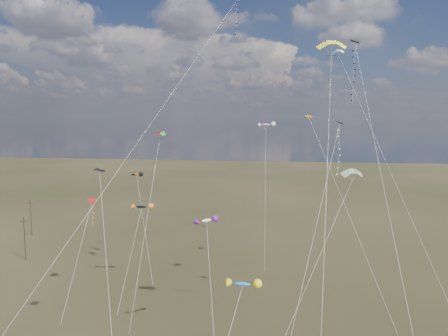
# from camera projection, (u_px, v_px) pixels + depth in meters

# --- Properties ---
(utility_pole_near) EXTENTS (1.40, 0.20, 8.00)m
(utility_pole_near) POSITION_uv_depth(u_px,v_px,m) (25.00, 238.00, 72.08)
(utility_pole_near) COLOR black
(utility_pole_near) RESTS_ON ground
(utility_pole_far) EXTENTS (1.40, 0.20, 8.00)m
(utility_pole_far) POSITION_uv_depth(u_px,v_px,m) (31.00, 217.00, 86.89)
(utility_pole_far) COLOR black
(utility_pole_far) RESTS_ON ground
(diamond_black_high) EXTENTS (4.53, 20.31, 34.50)m
(diamond_black_high) POSITION_uv_depth(u_px,v_px,m) (357.00, 85.00, 44.83)
(diamond_black_high) COLOR black
(diamond_black_high) RESTS_ON ground
(diamond_navy_tall) EXTENTS (22.51, 29.50, 41.52)m
(diamond_navy_tall) POSITION_uv_depth(u_px,v_px,m) (218.00, 43.00, 51.59)
(diamond_navy_tall) COLOR #0F1D45
(diamond_navy_tall) RESTS_ON ground
(diamond_black_mid) EXTENTS (6.13, 10.79, 20.54)m
(diamond_black_mid) POSITION_uv_depth(u_px,v_px,m) (103.00, 223.00, 38.86)
(diamond_black_mid) COLOR black
(diamond_black_mid) RESTS_ON ground
(diamond_red_low) EXTENTS (1.73, 8.66, 14.58)m
(diamond_red_low) POSITION_uv_depth(u_px,v_px,m) (91.00, 217.00, 55.21)
(diamond_red_low) COLOR #A00B12
(diamond_red_low) RESTS_ON ground
(diamond_navy_right) EXTENTS (7.63, 16.35, 25.29)m
(diamond_navy_right) POSITION_uv_depth(u_px,v_px,m) (336.00, 159.00, 46.26)
(diamond_navy_right) COLOR #11204A
(diamond_navy_right) RESTS_ON ground
(diamond_orange_center) EXTENTS (10.60, 16.61, 26.07)m
(diamond_orange_center) POSITION_uv_depth(u_px,v_px,m) (329.00, 166.00, 56.39)
(diamond_orange_center) COLOR orange
(diamond_orange_center) RESTS_ON ground
(parafoil_yellow) EXTENTS (3.80, 19.22, 33.30)m
(parafoil_yellow) POSITION_uv_depth(u_px,v_px,m) (332.00, 44.00, 36.90)
(parafoil_yellow) COLOR #F8FC23
(parafoil_yellow) RESTS_ON ground
(parafoil_blue_white) EXTENTS (14.45, 18.93, 37.62)m
(parafoil_blue_white) POSITION_uv_depth(u_px,v_px,m) (340.00, 53.00, 68.16)
(parafoil_blue_white) COLOR blue
(parafoil_blue_white) RESTS_ON ground
(parafoil_striped) EXTENTS (11.53, 14.87, 19.92)m
(parafoil_striped) POSITION_uv_depth(u_px,v_px,m) (352.00, 172.00, 48.29)
(parafoil_striped) COLOR yellow
(parafoil_striped) RESTS_ON ground
(parafoil_tricolor) EXTENTS (2.34, 15.91, 24.07)m
(parafoil_tricolor) POSITION_uv_depth(u_px,v_px,m) (159.00, 133.00, 59.00)
(parafoil_tricolor) COLOR gold
(parafoil_tricolor) RESTS_ON ground
(novelty_black_orange) EXTENTS (3.31, 10.88, 12.86)m
(novelty_black_orange) POSITION_uv_depth(u_px,v_px,m) (141.00, 207.00, 60.09)
(novelty_black_orange) COLOR black
(novelty_black_orange) RESTS_ON ground
(novelty_orange_black) EXTENTS (6.36, 8.95, 16.64)m
(novelty_orange_black) POSITION_uv_depth(u_px,v_px,m) (137.00, 175.00, 67.17)
(novelty_orange_black) COLOR #E35A00
(novelty_orange_black) RESTS_ON ground
(novelty_white_purple) EXTENTS (3.88, 10.54, 15.16)m
(novelty_white_purple) POSITION_uv_depth(u_px,v_px,m) (207.00, 221.00, 42.52)
(novelty_white_purple) COLOR white
(novelty_white_purple) RESTS_ON ground
(novelty_redwhite_stripe) EXTENTS (3.17, 16.52, 24.87)m
(novelty_redwhite_stripe) POSITION_uv_depth(u_px,v_px,m) (266.00, 125.00, 79.44)
(novelty_redwhite_stripe) COLOR red
(novelty_redwhite_stripe) RESTS_ON ground
(novelty_blue_yellow) EXTENTS (5.02, 9.57, 13.76)m
(novelty_blue_yellow) POSITION_uv_depth(u_px,v_px,m) (242.00, 285.00, 29.84)
(novelty_blue_yellow) COLOR blue
(novelty_blue_yellow) RESTS_ON ground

